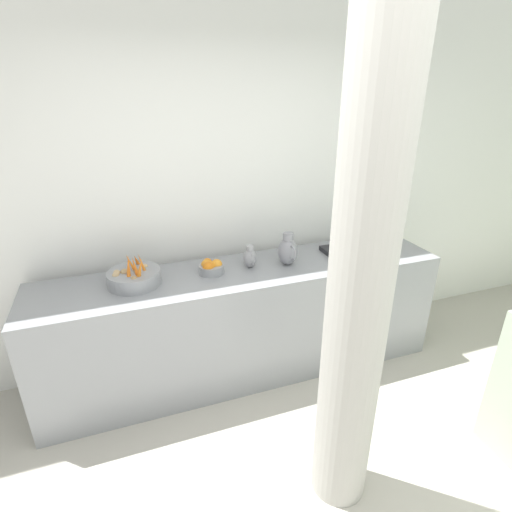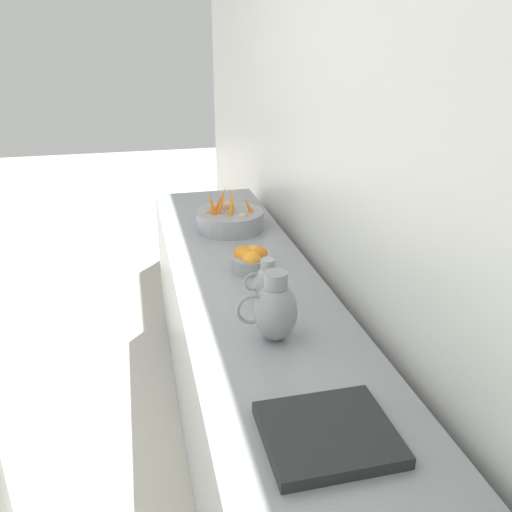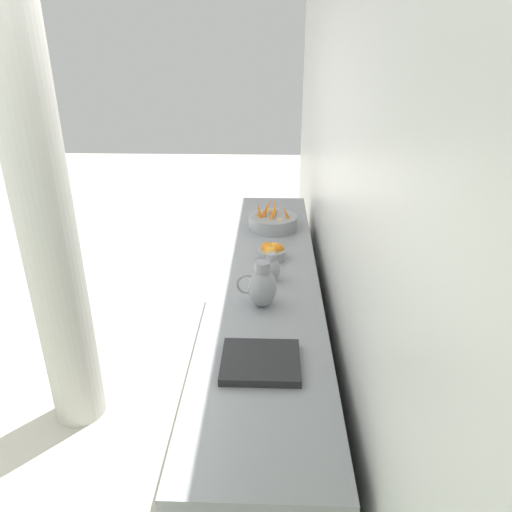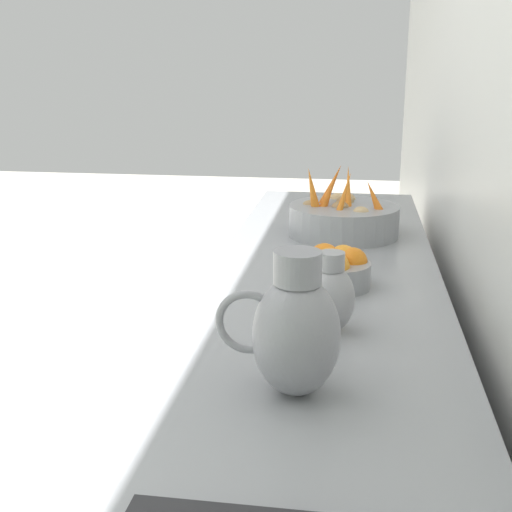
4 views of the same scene
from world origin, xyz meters
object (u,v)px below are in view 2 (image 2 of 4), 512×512
Objects in this scene: metal_pitcher_short at (267,282)px; vegetable_colander at (229,219)px; metal_pitcher_tall at (275,310)px; orange_bowl at (251,259)px.

vegetable_colander is at bearing -90.48° from metal_pitcher_short.
metal_pitcher_short is at bearing -99.15° from metal_pitcher_tall.
orange_bowl is 1.03× the size of metal_pitcher_short.
vegetable_colander is 2.07× the size of metal_pitcher_short.
metal_pitcher_short reaches higher than orange_bowl.
metal_pitcher_tall is (0.05, 1.12, 0.06)m from vegetable_colander.
metal_pitcher_tall reaches higher than vegetable_colander.
metal_pitcher_short is (-0.05, -0.29, -0.04)m from metal_pitcher_tall.
vegetable_colander reaches higher than orange_bowl.
orange_bowl is at bearing 89.47° from vegetable_colander.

